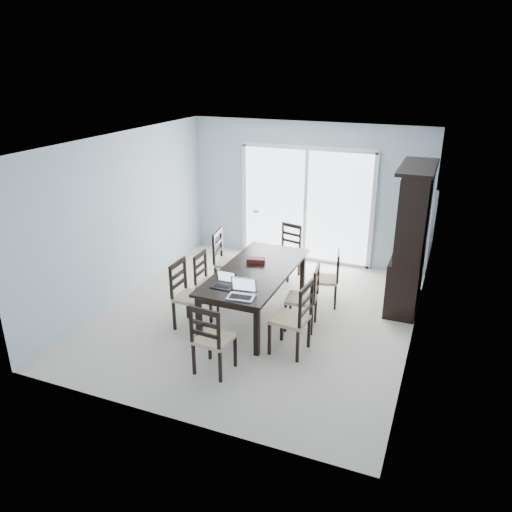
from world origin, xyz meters
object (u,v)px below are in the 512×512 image
(laptop_dark, at_px, (223,284))
(hot_tub, at_px, (302,223))
(china_hutch, at_px, (411,240))
(game_box, at_px, (256,260))
(chair_left_near, at_px, (185,287))
(laptop_silver, at_px, (241,294))
(dining_table, at_px, (256,275))
(chair_right_near, at_px, (297,311))
(chair_end_near, at_px, (210,333))
(chair_right_mid, at_px, (308,291))
(chair_right_far, at_px, (331,272))
(chair_left_far, at_px, (224,254))
(cell_phone, at_px, (237,296))
(chair_end_far, at_px, (288,245))
(chair_left_mid, at_px, (206,275))

(laptop_dark, distance_m, hot_tub, 4.06)
(china_hutch, xyz_separation_m, game_box, (-2.13, -0.99, -0.29))
(chair_left_near, bearing_deg, laptop_dark, 83.10)
(chair_left_near, distance_m, laptop_silver, 1.05)
(dining_table, distance_m, laptop_dark, 0.75)
(chair_right_near, height_order, chair_end_near, chair_right_near)
(chair_right_mid, xyz_separation_m, laptop_dark, (-1.01, -0.65, 0.22))
(chair_right_far, distance_m, chair_end_near, 2.55)
(chair_left_near, distance_m, chair_left_far, 1.32)
(chair_right_far, height_order, hot_tub, chair_right_far)
(chair_left_near, bearing_deg, chair_right_far, 129.38)
(chair_right_mid, height_order, cell_phone, chair_right_mid)
(chair_end_far, height_order, laptop_silver, chair_end_far)
(chair_right_far, bearing_deg, chair_left_near, 115.78)
(cell_phone, height_order, hot_tub, hot_tub)
(chair_end_far, bearing_deg, laptop_silver, 109.29)
(chair_left_mid, relative_size, laptop_silver, 2.78)
(china_hutch, height_order, chair_left_near, china_hutch)
(china_hutch, xyz_separation_m, chair_left_near, (-2.84, -1.89, -0.47))
(dining_table, distance_m, chair_right_far, 1.23)
(chair_right_near, bearing_deg, chair_left_far, 54.92)
(dining_table, relative_size, chair_end_near, 2.01)
(chair_left_mid, height_order, chair_right_mid, chair_right_mid)
(china_hutch, xyz_separation_m, chair_left_far, (-2.86, -0.57, -0.45))
(chair_end_near, bearing_deg, cell_phone, 90.52)
(chair_right_mid, xyz_separation_m, chair_end_near, (-0.76, -1.54, -0.00))
(chair_left_far, xyz_separation_m, chair_right_near, (1.71, -1.44, -0.01))
(chair_end_near, height_order, game_box, chair_end_near)
(laptop_dark, bearing_deg, chair_end_near, -73.52)
(china_hutch, bearing_deg, chair_end_far, 169.14)
(chair_right_far, bearing_deg, chair_left_far, 80.01)
(chair_right_near, bearing_deg, chair_left_near, 91.06)
(dining_table, relative_size, chair_left_near, 1.94)
(chair_left_far, distance_m, chair_right_near, 2.24)
(chair_left_near, bearing_deg, china_hutch, 123.88)
(chair_end_near, height_order, laptop_silver, chair_end_near)
(chair_end_near, bearing_deg, game_box, 99.31)
(chair_right_far, distance_m, cell_phone, 1.91)
(chair_left_near, relative_size, cell_phone, 11.30)
(chair_right_mid, relative_size, chair_end_far, 1.03)
(laptop_silver, bearing_deg, hot_tub, 89.25)
(chair_left_mid, bearing_deg, dining_table, 92.05)
(chair_right_mid, distance_m, chair_end_near, 1.72)
(dining_table, distance_m, cell_phone, 0.93)
(chair_left_near, distance_m, game_box, 1.17)
(china_hutch, height_order, cell_phone, china_hutch)
(dining_table, bearing_deg, game_box, 111.33)
(chair_end_near, xyz_separation_m, game_box, (-0.16, 1.87, 0.21))
(china_hutch, relative_size, chair_right_near, 1.89)
(chair_left_near, relative_size, chair_left_far, 0.96)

